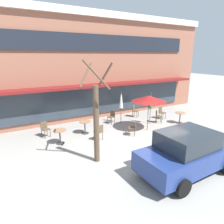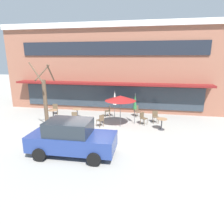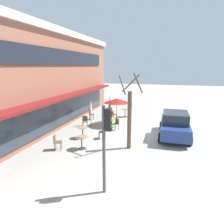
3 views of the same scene
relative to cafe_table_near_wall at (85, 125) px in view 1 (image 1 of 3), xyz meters
name	(u,v)px [view 1 (image 1 of 3)]	position (x,y,z in m)	size (l,w,h in m)	color
ground_plane	(152,148)	(2.17, -3.55, -0.52)	(80.00, 80.00, 0.00)	#9E9B93
building_facade	(79,65)	(2.17, 6.41, 3.22)	(19.44, 9.10, 7.48)	#935B47
cafe_table_near_wall	(85,125)	(0.00, 0.00, 0.00)	(0.70, 0.70, 0.76)	#333338
cafe_table_streetside	(180,116)	(6.44, -1.47, 0.00)	(0.70, 0.70, 0.76)	#333338
cafe_table_by_tree	(60,134)	(-1.70, -0.70, 0.00)	(0.70, 0.70, 0.76)	#333338
patio_umbrella_green_folded	(121,100)	(2.91, 0.58, 1.11)	(0.28, 0.28, 2.20)	#4C4C51
patio_umbrella_cream_folded	(151,101)	(4.57, -0.52, 1.11)	(0.28, 0.28, 2.20)	#4C4C51
patio_umbrella_corner_open	(149,99)	(3.65, -1.39, 1.51)	(2.10, 2.10, 2.20)	#4C4C51
cafe_chair_0	(45,128)	(-2.19, 0.65, 0.01)	(0.51, 0.51, 0.89)	brown
cafe_chair_1	(162,112)	(6.06, -0.05, 0.01)	(0.49, 0.49, 0.89)	brown
cafe_chair_2	(158,115)	(5.19, -0.62, 0.01)	(0.56, 0.56, 0.89)	brown
cafe_chair_3	(112,116)	(2.34, 0.86, 0.01)	(0.51, 0.51, 0.89)	brown
cafe_chair_4	(133,127)	(2.34, -1.69, 0.01)	(0.56, 0.56, 0.89)	brown
cafe_chair_5	(99,131)	(0.30, -1.32, 0.01)	(0.48, 0.48, 0.89)	brown
cafe_chair_6	(135,110)	(4.61, 1.30, 0.01)	(0.55, 0.55, 0.89)	brown
parked_sedan	(188,152)	(1.92, -5.90, 0.36)	(4.23, 2.08, 1.76)	navy
street_tree	(96,119)	(-0.78, -3.32, 1.43)	(1.27, 1.37, 4.41)	brown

